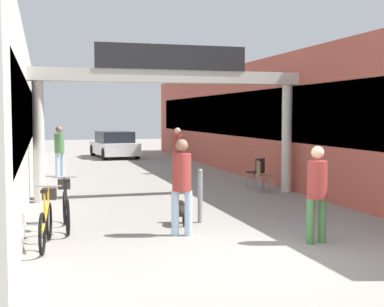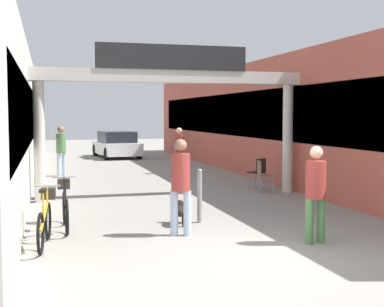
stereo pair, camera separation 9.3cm
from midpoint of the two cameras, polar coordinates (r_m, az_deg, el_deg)
ground_plane at (r=8.23m, az=8.53°, el=-11.24°), size 80.00×80.00×0.00m
storefront_right at (r=20.05m, az=9.25°, el=3.57°), size 3.00×26.00×3.98m
arcade_sign_gateway at (r=14.07m, az=-2.03°, el=6.70°), size 7.40×0.47×3.98m
pedestrian_with_dog at (r=9.59m, az=-0.94°, el=-2.88°), size 0.43×0.43×1.75m
pedestrian_companion at (r=9.25m, az=13.34°, el=-3.62°), size 0.40×0.38×1.65m
pedestrian_carrying_crate at (r=19.40m, az=-13.66°, el=0.63°), size 0.48×0.48×1.77m
pedestrian_elderly_walking at (r=19.65m, az=-1.24°, el=0.65°), size 0.48×0.48×1.70m
dog_on_leash at (r=10.63m, az=-1.04°, el=-6.11°), size 0.36×0.65×0.46m
bicycle_orange_nearest at (r=9.27m, az=-15.11°, el=-6.81°), size 0.46×1.68×0.98m
bicycle_black_second at (r=10.53m, az=-13.13°, el=-5.47°), size 0.46×1.69×0.98m
bollard_post_metal at (r=10.80m, az=1.06°, el=-4.48°), size 0.10×0.10×1.10m
cafe_chair_wood_nearer at (r=15.06m, az=7.75°, el=-2.12°), size 0.47×0.47×0.89m
cafe_chair_black_farther at (r=15.90m, az=7.26°, el=-1.78°), size 0.54×0.54×0.89m
parked_car_white at (r=27.45m, az=-7.96°, el=0.92°), size 2.14×4.16×1.33m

